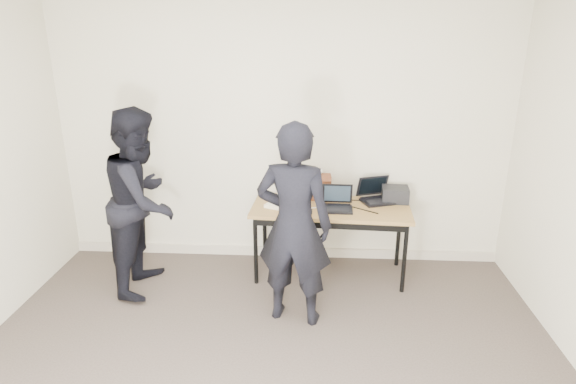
# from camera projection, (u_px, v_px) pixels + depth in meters

# --- Properties ---
(room) EXTENTS (4.60, 4.60, 2.80)m
(room) POSITION_uv_depth(u_px,v_px,m) (253.00, 219.00, 2.65)
(room) COLOR #433933
(room) RESTS_ON ground
(desk) EXTENTS (1.53, 0.73, 0.72)m
(desk) POSITION_uv_depth(u_px,v_px,m) (331.00, 213.00, 4.60)
(desk) COLOR olive
(desk) RESTS_ON ground
(laptop_beige) EXTENTS (0.37, 0.37, 0.23)m
(laptop_beige) POSITION_uv_depth(u_px,v_px,m) (285.00, 201.00, 4.61)
(laptop_beige) COLOR beige
(laptop_beige) RESTS_ON desk
(laptop_center) EXTENTS (0.29, 0.28, 0.22)m
(laptop_center) POSITION_uv_depth(u_px,v_px,m) (337.00, 203.00, 4.53)
(laptop_center) COLOR black
(laptop_center) RESTS_ON desk
(laptop_right) EXTENTS (0.40, 0.39, 0.23)m
(laptop_right) POSITION_uv_depth(u_px,v_px,m) (376.00, 196.00, 4.72)
(laptop_right) COLOR black
(laptop_right) RESTS_ON desk
(leather_satchel) EXTENTS (0.37, 0.19, 0.25)m
(leather_satchel) POSITION_uv_depth(u_px,v_px,m) (313.00, 186.00, 4.76)
(leather_satchel) COLOR brown
(leather_satchel) RESTS_ON desk
(tissue) EXTENTS (0.14, 0.11, 0.08)m
(tissue) POSITION_uv_depth(u_px,v_px,m) (316.00, 171.00, 4.71)
(tissue) COLOR white
(tissue) RESTS_ON leather_satchel
(equipment_box) EXTENTS (0.26, 0.23, 0.15)m
(equipment_box) POSITION_uv_depth(u_px,v_px,m) (395.00, 194.00, 4.70)
(equipment_box) COLOR black
(equipment_box) RESTS_ON desk
(power_brick) EXTENTS (0.09, 0.06, 0.03)m
(power_brick) POSITION_uv_depth(u_px,v_px,m) (308.00, 211.00, 4.43)
(power_brick) COLOR black
(power_brick) RESTS_ON desk
(cables) EXTENTS (0.96, 0.37, 0.01)m
(cables) POSITION_uv_depth(u_px,v_px,m) (326.00, 205.00, 4.61)
(cables) COLOR black
(cables) RESTS_ON desk
(person_typist) EXTENTS (0.68, 0.52, 1.69)m
(person_typist) POSITION_uv_depth(u_px,v_px,m) (294.00, 225.00, 3.84)
(person_typist) COLOR black
(person_typist) RESTS_ON ground
(person_observer) EXTENTS (0.66, 0.84, 1.70)m
(person_observer) POSITION_uv_depth(u_px,v_px,m) (142.00, 201.00, 4.36)
(person_observer) COLOR black
(person_observer) RESTS_ON ground
(baseboard) EXTENTS (4.50, 0.03, 0.10)m
(baseboard) POSITION_uv_depth(u_px,v_px,m) (282.00, 251.00, 5.19)
(baseboard) COLOR #B9AE99
(baseboard) RESTS_ON ground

